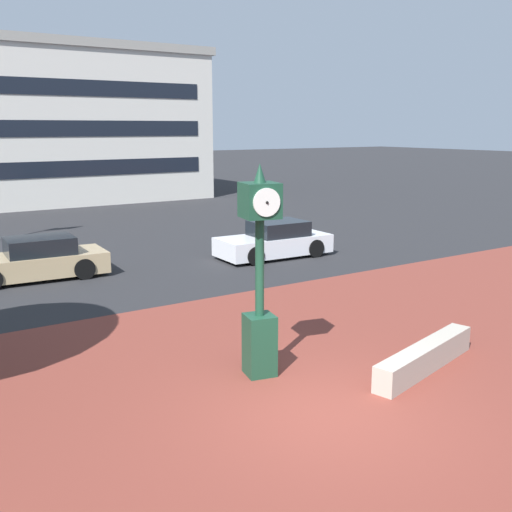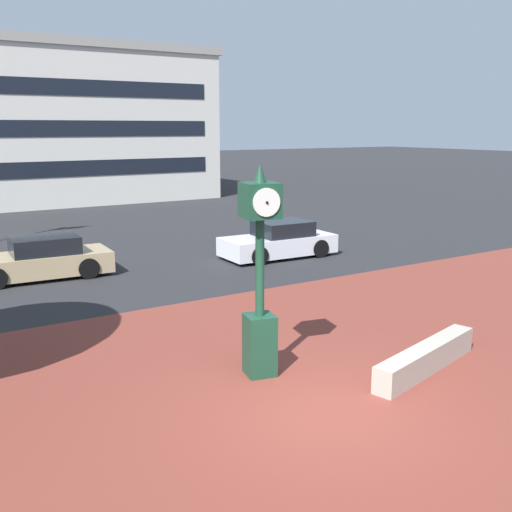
{
  "view_description": "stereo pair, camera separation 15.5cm",
  "coord_description": "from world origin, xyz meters",
  "px_view_note": "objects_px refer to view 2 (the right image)",
  "views": [
    {
      "loc": [
        -5.93,
        -6.96,
        4.54
      ],
      "look_at": [
        -0.18,
        1.8,
        2.32
      ],
      "focal_mm": 42.64,
      "sensor_mm": 36.0,
      "label": 1
    },
    {
      "loc": [
        -5.79,
        -7.05,
        4.54
      ],
      "look_at": [
        -0.18,
        1.8,
        2.32
      ],
      "focal_mm": 42.64,
      "sensor_mm": 36.0,
      "label": 2
    }
  ],
  "objects_px": {
    "car_street_near": "(279,241)",
    "civic_building": "(17,124)",
    "car_street_mid": "(40,260)",
    "street_clock": "(260,278)"
  },
  "relations": [
    {
      "from": "car_street_near",
      "to": "civic_building",
      "type": "bearing_deg",
      "value": 11.03
    },
    {
      "from": "car_street_mid",
      "to": "street_clock",
      "type": "bearing_deg",
      "value": -167.14
    },
    {
      "from": "street_clock",
      "to": "car_street_mid",
      "type": "height_order",
      "value": "street_clock"
    },
    {
      "from": "civic_building",
      "to": "street_clock",
      "type": "bearing_deg",
      "value": -94.42
    },
    {
      "from": "car_street_near",
      "to": "civic_building",
      "type": "xyz_separation_m",
      "value": [
        -3.77,
        24.04,
        4.16
      ]
    },
    {
      "from": "car_street_mid",
      "to": "car_street_near",
      "type": "bearing_deg",
      "value": -96.35
    },
    {
      "from": "car_street_mid",
      "to": "civic_building",
      "type": "xyz_separation_m",
      "value": [
        4.17,
        22.69,
        4.16
      ]
    },
    {
      "from": "street_clock",
      "to": "car_street_near",
      "type": "bearing_deg",
      "value": 65.78
    },
    {
      "from": "car_street_near",
      "to": "civic_building",
      "type": "relative_size",
      "value": 0.18
    },
    {
      "from": "car_street_mid",
      "to": "civic_building",
      "type": "relative_size",
      "value": 0.19
    }
  ]
}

